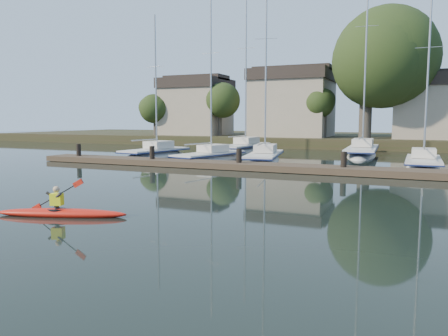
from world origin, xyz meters
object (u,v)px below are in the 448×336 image
at_px(sailboat_3, 423,171).
at_px(sailboat_6, 362,158).
at_px(sailboat_1, 209,163).
at_px(sailboat_2, 264,164).
at_px(sailboat_5, 244,153).
at_px(kayak, 61,211).
at_px(dock, 289,168).
at_px(sailboat_0, 155,159).

bearing_deg(sailboat_3, sailboat_6, 119.17).
bearing_deg(sailboat_1, sailboat_6, 54.82).
distance_m(sailboat_2, sailboat_5, 9.47).
height_order(sailboat_2, sailboat_6, sailboat_6).
height_order(sailboat_3, sailboat_6, sailboat_6).
bearing_deg(sailboat_2, kayak, -101.25).
distance_m(kayak, sailboat_6, 27.37).
relative_size(sailboat_5, sailboat_6, 0.90).
bearing_deg(sailboat_6, kayak, -104.95).
relative_size(dock, sailboat_1, 2.64).
relative_size(sailboat_0, sailboat_2, 0.84).
bearing_deg(sailboat_1, sailboat_2, 25.71).
xyz_separation_m(dock, sailboat_5, (-7.65, 13.18, -0.40)).
xyz_separation_m(sailboat_1, sailboat_2, (3.76, 0.96, -0.00)).
relative_size(sailboat_0, sailboat_5, 0.76).
height_order(dock, sailboat_6, sailboat_6).
xyz_separation_m(sailboat_3, sailboat_6, (-4.36, 8.02, -0.02)).
bearing_deg(sailboat_1, sailboat_5, 106.73).
xyz_separation_m(sailboat_1, sailboat_6, (9.42, 8.91, -0.03)).
bearing_deg(sailboat_3, sailboat_0, -179.90).
relative_size(kayak, sailboat_1, 0.31).
xyz_separation_m(kayak, dock, (3.38, 13.84, 0.05)).
xyz_separation_m(kayak, sailboat_0, (-8.57, 18.87, -0.35)).
bearing_deg(dock, sailboat_2, 121.73).
bearing_deg(kayak, sailboat_2, 70.55).
bearing_deg(sailboat_2, sailboat_6, 44.34).
distance_m(kayak, sailboat_3, 21.37).
bearing_deg(sailboat_6, sailboat_1, -138.87).
bearing_deg(sailboat_5, sailboat_3, -26.35).
bearing_deg(sailboat_1, sailboat_3, 15.12).
relative_size(dock, sailboat_0, 2.82).
relative_size(kayak, sailboat_2, 0.28).
distance_m(kayak, sailboat_1, 18.12).
relative_size(dock, sailboat_2, 2.37).
bearing_deg(sailboat_1, dock, -18.78).
bearing_deg(sailboat_3, sailboat_2, -179.72).
xyz_separation_m(dock, sailboat_1, (-6.79, 3.95, -0.38)).
height_order(sailboat_3, sailboat_5, sailboat_5).
relative_size(kayak, sailboat_6, 0.23).
relative_size(sailboat_2, sailboat_6, 0.82).
height_order(dock, sailboat_1, sailboat_1).
xyz_separation_m(dock, sailboat_3, (6.98, 4.84, -0.39)).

